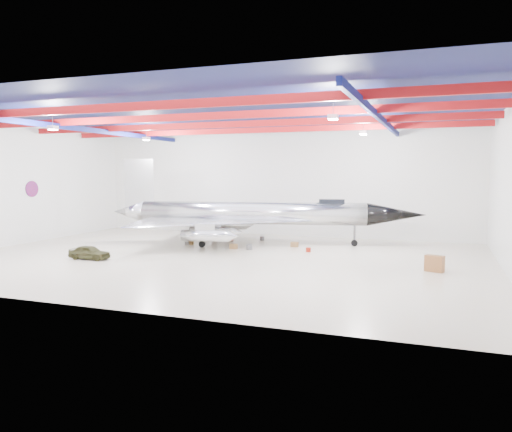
% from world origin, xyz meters
% --- Properties ---
extents(floor, '(40.00, 40.00, 0.00)m').
position_xyz_m(floor, '(0.00, 0.00, 0.00)').
color(floor, beige).
rests_on(floor, ground).
extents(wall_back, '(40.00, 0.00, 40.00)m').
position_xyz_m(wall_back, '(0.00, 15.00, 5.50)').
color(wall_back, silver).
rests_on(wall_back, floor).
extents(wall_left, '(0.00, 30.00, 30.00)m').
position_xyz_m(wall_left, '(-20.00, 0.00, 5.50)').
color(wall_left, silver).
rests_on(wall_left, floor).
extents(wall_right, '(0.00, 30.00, 30.00)m').
position_xyz_m(wall_right, '(20.00, 0.00, 5.50)').
color(wall_right, silver).
rests_on(wall_right, floor).
extents(ceiling, '(40.00, 40.00, 0.00)m').
position_xyz_m(ceiling, '(0.00, 0.00, 11.00)').
color(ceiling, '#0A0F38').
rests_on(ceiling, wall_back).
extents(ceiling_structure, '(39.50, 29.50, 1.08)m').
position_xyz_m(ceiling_structure, '(0.00, 0.00, 10.32)').
color(ceiling_structure, maroon).
rests_on(ceiling_structure, ceiling).
extents(wall_roundel, '(0.10, 1.50, 1.50)m').
position_xyz_m(wall_roundel, '(-19.94, 2.00, 5.00)').
color(wall_roundel, '#B21414').
rests_on(wall_roundel, wall_left).
extents(jet_aircraft, '(28.31, 19.40, 7.80)m').
position_xyz_m(jet_aircraft, '(-0.15, 7.75, 2.56)').
color(jet_aircraft, silver).
rests_on(jet_aircraft, floor).
extents(jeep, '(3.21, 1.45, 1.07)m').
position_xyz_m(jeep, '(-8.79, -3.99, 0.54)').
color(jeep, '#34331A').
rests_on(jeep, floor).
extents(desk, '(1.32, 0.96, 1.09)m').
position_xyz_m(desk, '(15.66, 0.04, 0.54)').
color(desk, brown).
rests_on(desk, floor).
extents(crate_ply, '(0.49, 0.41, 0.31)m').
position_xyz_m(crate_ply, '(-5.28, 5.61, 0.16)').
color(crate_ply, olive).
rests_on(crate_ply, floor).
extents(toolbox_red, '(0.50, 0.44, 0.30)m').
position_xyz_m(toolbox_red, '(-2.98, 9.54, 0.15)').
color(toolbox_red, maroon).
rests_on(toolbox_red, floor).
extents(engine_drum, '(0.63, 0.63, 0.45)m').
position_xyz_m(engine_drum, '(0.84, 4.54, 0.22)').
color(engine_drum, '#59595B').
rests_on(engine_drum, floor).
extents(parts_bin, '(0.62, 0.50, 0.43)m').
position_xyz_m(parts_bin, '(3.99, 7.48, 0.22)').
color(parts_bin, olive).
rests_on(parts_bin, floor).
extents(crate_small, '(0.40, 0.32, 0.28)m').
position_xyz_m(crate_small, '(-5.53, 5.46, 0.14)').
color(crate_small, '#59595B').
rests_on(crate_small, floor).
extents(tool_chest, '(0.47, 0.47, 0.37)m').
position_xyz_m(tool_chest, '(5.82, 5.15, 0.19)').
color(tool_chest, maroon).
rests_on(tool_chest, floor).
extents(oil_barrel, '(0.66, 0.55, 0.43)m').
position_xyz_m(oil_barrel, '(-0.59, 4.51, 0.22)').
color(oil_barrel, olive).
rests_on(oil_barrel, floor).
extents(spares_box, '(0.47, 0.47, 0.41)m').
position_xyz_m(spares_box, '(-0.08, 10.39, 0.20)').
color(spares_box, '#59595B').
rests_on(spares_box, floor).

